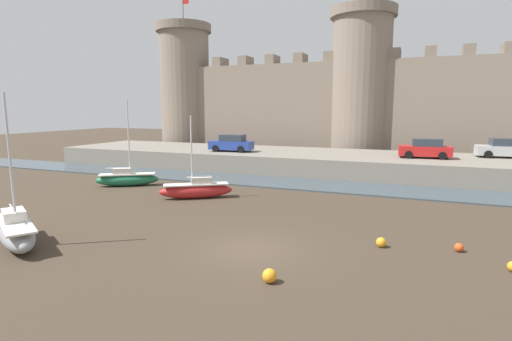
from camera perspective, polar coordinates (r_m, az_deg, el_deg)
ground_plane at (r=16.92m, az=-0.63°, el=-11.16°), size 160.00×160.00×0.00m
water_channel at (r=30.31m, az=9.95°, el=-2.17°), size 80.00×4.50×0.10m
quay_road at (r=37.22m, az=12.33°, el=1.04°), size 57.15×10.00×1.69m
castle at (r=46.55m, az=14.67°, el=10.34°), size 52.23×7.08×19.45m
sailboat_foreground_centre at (r=19.93m, az=-31.05°, el=-7.46°), size 4.69×3.50×6.43m
sailboat_near_channel_left at (r=31.53m, az=-17.94°, el=-1.09°), size 4.51×3.47×6.41m
sailboat_midflat_right at (r=26.21m, az=-8.50°, el=-2.70°), size 4.51×3.52×5.35m
mooring_buoy_off_centre at (r=13.83m, az=1.95°, el=-14.80°), size 0.49×0.49×0.49m
mooring_buoy_mid_mud at (r=17.86m, az=17.44°, el=-9.77°), size 0.42×0.42×0.42m
mooring_buoy_near_channel at (r=18.52m, az=27.00°, el=-9.77°), size 0.36×0.36×0.36m
car_quay_centre_west at (r=38.32m, az=-3.52°, el=3.90°), size 4.22×2.12×1.62m
car_quay_west at (r=39.31m, az=31.90°, el=2.69°), size 4.22×2.12×1.62m
car_quay_east at (r=36.02m, az=23.02°, el=2.88°), size 4.22×2.12×1.62m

